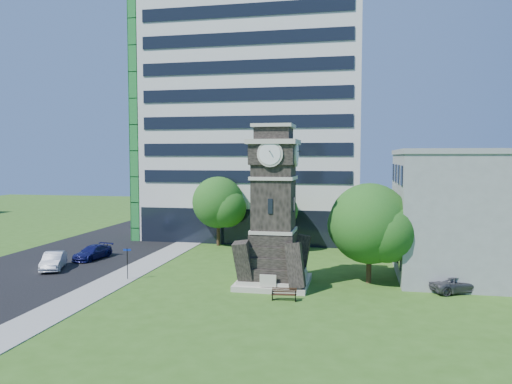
% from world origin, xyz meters
% --- Properties ---
extents(ground, '(160.00, 160.00, 0.00)m').
position_xyz_m(ground, '(0.00, 0.00, 0.00)').
color(ground, '#315919').
rests_on(ground, ground).
extents(sidewalk, '(3.00, 70.00, 0.06)m').
position_xyz_m(sidewalk, '(-9.50, 5.00, 0.03)').
color(sidewalk, gray).
rests_on(sidewalk, ground).
extents(street, '(14.00, 80.00, 0.02)m').
position_xyz_m(street, '(-18.00, 5.00, 0.01)').
color(street, black).
rests_on(street, ground).
extents(clock_tower, '(5.40, 5.40, 12.22)m').
position_xyz_m(clock_tower, '(3.00, 2.00, 5.28)').
color(clock_tower, '#B6AE9F').
rests_on(clock_tower, ground).
extents(office_tall, '(26.20, 15.11, 28.60)m').
position_xyz_m(office_tall, '(-3.20, 25.84, 14.22)').
color(office_tall, silver).
rests_on(office_tall, ground).
extents(office_low, '(15.20, 12.20, 10.40)m').
position_xyz_m(office_low, '(19.97, 8.00, 5.21)').
color(office_low, '#929597').
rests_on(office_low, ground).
extents(car_street_mid, '(3.18, 4.75, 1.48)m').
position_xyz_m(car_street_mid, '(-16.67, 3.39, 0.74)').
color(car_street_mid, silver).
rests_on(car_street_mid, ground).
extents(car_street_north, '(2.49, 4.73, 1.31)m').
position_xyz_m(car_street_north, '(-15.57, 7.98, 0.65)').
color(car_street_north, '#11134C').
rests_on(car_street_north, ground).
extents(car_east_lot, '(4.79, 3.65, 1.21)m').
position_xyz_m(car_east_lot, '(16.44, 2.61, 0.60)').
color(car_east_lot, '#444549').
rests_on(car_east_lot, ground).
extents(park_bench, '(1.68, 0.45, 0.87)m').
position_xyz_m(park_bench, '(4.39, -2.01, 0.46)').
color(park_bench, black).
rests_on(park_bench, ground).
extents(street_sign, '(0.62, 0.06, 2.57)m').
position_xyz_m(street_sign, '(-8.65, 1.16, 1.61)').
color(street_sign, black).
rests_on(street_sign, ground).
extents(tree_nw, '(6.23, 5.67, 7.64)m').
position_xyz_m(tree_nw, '(-5.68, 17.53, 4.61)').
color(tree_nw, '#332114').
rests_on(tree_nw, ground).
extents(tree_nc, '(5.07, 4.61, 7.14)m').
position_xyz_m(tree_nc, '(0.73, 15.88, 4.64)').
color(tree_nc, '#332114').
rests_on(tree_nc, ground).
extents(tree_ne, '(4.44, 4.03, 5.52)m').
position_xyz_m(tree_ne, '(8.81, 15.07, 3.36)').
color(tree_ne, '#332114').
rests_on(tree_ne, ground).
extents(tree_east, '(6.86, 6.24, 7.79)m').
position_xyz_m(tree_east, '(10.26, 4.00, 4.48)').
color(tree_east, '#332114').
rests_on(tree_east, ground).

